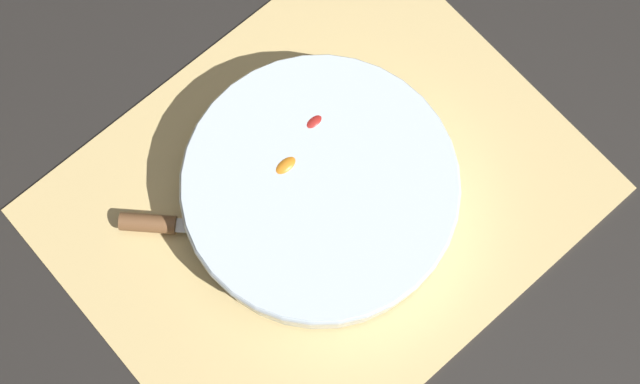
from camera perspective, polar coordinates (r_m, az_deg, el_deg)
name	(u,v)px	position (r m, az deg, el deg)	size (l,w,h in m)	color
ground_plane	(320,200)	(0.89, 0.00, -0.51)	(6.00, 6.00, 0.00)	black
bamboo_mat_center	(320,199)	(0.89, 0.00, -0.46)	(0.49, 0.40, 0.01)	#D6B775
fruit_salad_bowl	(320,189)	(0.86, -0.01, 0.18)	(0.27, 0.27, 0.06)	silver
paring_knife	(156,224)	(0.89, -10.47, -2.01)	(0.11, 0.11, 0.02)	silver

